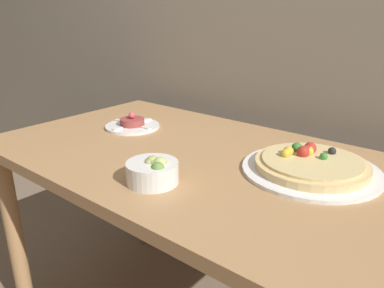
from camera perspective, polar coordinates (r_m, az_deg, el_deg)
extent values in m
cube|color=#AD7F51|center=(1.16, 0.60, -2.37)|extent=(1.35, 0.77, 0.03)
cylinder|color=#AD7F51|center=(1.60, -25.36, -12.80)|extent=(0.06, 0.06, 0.72)
cylinder|color=#AD7F51|center=(1.91, -7.69, -5.51)|extent=(0.06, 0.06, 0.72)
cylinder|color=white|center=(1.08, 17.64, -3.81)|extent=(0.37, 0.37, 0.01)
cylinder|color=#E5C17F|center=(1.07, 17.73, -3.06)|extent=(0.31, 0.31, 0.02)
cylinder|color=#E0C684|center=(1.07, 17.81, -2.38)|extent=(0.27, 0.27, 0.01)
sphere|color=#387F33|center=(1.08, 19.43, -1.81)|extent=(0.02, 0.02, 0.02)
sphere|color=gold|center=(1.06, 14.04, -1.43)|extent=(0.03, 0.03, 0.03)
sphere|color=#B22D23|center=(1.09, 17.06, -1.00)|extent=(0.03, 0.03, 0.03)
sphere|color=#B22D23|center=(1.12, 17.56, -0.61)|extent=(0.03, 0.03, 0.03)
sphere|color=black|center=(1.12, 20.56, -1.03)|extent=(0.02, 0.02, 0.02)
sphere|color=#387F33|center=(1.11, 15.69, -0.54)|extent=(0.03, 0.03, 0.03)
sphere|color=gold|center=(1.09, 17.30, -1.08)|extent=(0.03, 0.03, 0.03)
sphere|color=gold|center=(1.08, 14.49, -1.06)|extent=(0.03, 0.03, 0.03)
sphere|color=#B22D23|center=(1.08, 16.56, -1.18)|extent=(0.03, 0.03, 0.03)
cylinder|color=white|center=(1.43, -9.06, 2.69)|extent=(0.20, 0.20, 0.01)
cylinder|color=#933D38|center=(1.42, -9.10, 3.36)|extent=(0.09, 0.09, 0.03)
sphere|color=#DB4C5B|center=(1.42, -9.15, 4.33)|extent=(0.02, 0.02, 0.02)
cube|color=white|center=(1.37, -7.03, 2.45)|extent=(0.04, 0.02, 0.01)
cube|color=white|center=(1.47, -6.96, 3.65)|extent=(0.02, 0.04, 0.01)
cube|color=white|center=(1.48, -10.98, 3.50)|extent=(0.04, 0.02, 0.01)
cube|color=white|center=(1.38, -11.34, 2.30)|extent=(0.02, 0.04, 0.01)
cylinder|color=white|center=(0.96, -6.05, -4.34)|extent=(0.13, 0.13, 0.06)
sphere|color=#8EA34C|center=(0.95, -5.08, -3.06)|extent=(0.03, 0.03, 0.03)
sphere|color=#A3B25B|center=(0.96, -6.02, -2.84)|extent=(0.04, 0.04, 0.04)
sphere|color=#B7BC70|center=(0.95, -4.90, -3.06)|extent=(0.04, 0.04, 0.04)
sphere|color=#668E42|center=(0.95, -5.88, -3.06)|extent=(0.03, 0.03, 0.03)
sphere|color=#B7BC70|center=(0.95, -6.34, -3.03)|extent=(0.03, 0.03, 0.03)
sphere|color=#668E42|center=(0.92, -5.22, -3.76)|extent=(0.03, 0.03, 0.03)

